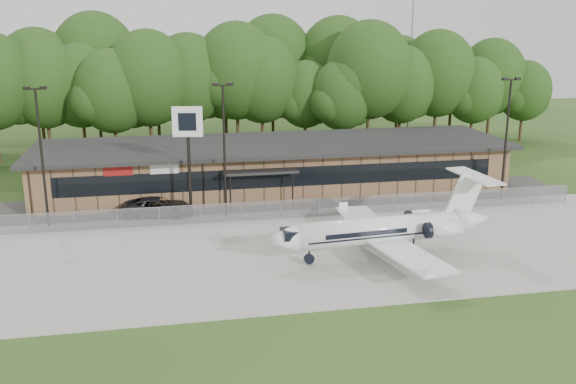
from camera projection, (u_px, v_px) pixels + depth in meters
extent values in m
plane|color=#284A1A|center=(349.00, 301.00, 34.66)|extent=(160.00, 160.00, 0.00)
cube|color=#9E9B93|center=(315.00, 250.00, 42.22)|extent=(64.00, 18.00, 0.08)
cube|color=#383835|center=(283.00, 202.00, 53.12)|extent=(50.00, 9.00, 0.06)
cube|color=brown|center=(273.00, 167.00, 56.87)|extent=(40.00, 10.00, 4.00)
cube|color=black|center=(284.00, 177.00, 52.03)|extent=(36.00, 0.08, 1.60)
cube|color=black|center=(274.00, 144.00, 55.83)|extent=(41.00, 11.50, 0.30)
cube|color=black|center=(260.00, 172.00, 50.93)|extent=(6.00, 1.60, 0.20)
cube|color=maroon|center=(118.00, 171.00, 49.30)|extent=(2.20, 0.06, 0.70)
cube|color=silver|center=(164.00, 169.00, 49.95)|extent=(2.20, 0.06, 0.70)
cube|color=gray|center=(294.00, 209.00, 48.67)|extent=(46.00, 0.03, 1.50)
cube|color=gray|center=(294.00, 200.00, 48.47)|extent=(46.00, 0.04, 0.04)
cylinder|color=gray|center=(412.00, 37.00, 80.94)|extent=(0.20, 0.20, 25.00)
cylinder|color=black|center=(42.00, 160.00, 45.63)|extent=(0.18, 0.18, 10.00)
cube|color=black|center=(35.00, 89.00, 44.31)|extent=(1.20, 0.12, 0.12)
cube|color=black|center=(26.00, 88.00, 44.19)|extent=(0.45, 0.30, 0.22)
cube|color=black|center=(43.00, 88.00, 44.39)|extent=(0.45, 0.30, 0.22)
cylinder|color=black|center=(224.00, 153.00, 48.05)|extent=(0.18, 0.18, 10.00)
cube|color=black|center=(223.00, 85.00, 46.73)|extent=(1.20, 0.12, 0.12)
cube|color=black|center=(215.00, 84.00, 46.61)|extent=(0.45, 0.30, 0.22)
cube|color=black|center=(230.00, 84.00, 46.81)|extent=(0.45, 0.30, 0.22)
cylinder|color=black|center=(506.00, 142.00, 52.33)|extent=(0.18, 0.18, 10.00)
cube|color=black|center=(511.00, 80.00, 51.01)|extent=(1.20, 0.12, 0.12)
cube|color=black|center=(505.00, 79.00, 50.88)|extent=(0.45, 0.30, 0.22)
cube|color=black|center=(518.00, 79.00, 51.09)|extent=(0.45, 0.30, 0.22)
cylinder|color=white|center=(378.00, 231.00, 40.29)|extent=(10.83, 2.60, 1.72)
cone|color=white|center=(279.00, 241.00, 38.59)|extent=(2.28, 1.89, 1.72)
cone|color=white|center=(470.00, 220.00, 41.97)|extent=(2.49, 1.91, 1.72)
cube|color=white|center=(410.00, 257.00, 37.27)|extent=(2.89, 6.61, 0.13)
cube|color=white|center=(364.00, 221.00, 43.84)|extent=(2.89, 6.61, 0.13)
cylinder|color=white|center=(443.00, 230.00, 40.02)|extent=(2.43, 1.16, 0.97)
cylinder|color=white|center=(423.00, 218.00, 42.51)|extent=(2.43, 1.16, 0.97)
cube|color=white|center=(464.00, 198.00, 41.43)|extent=(2.64, 0.37, 3.23)
cube|color=white|center=(475.00, 177.00, 41.25)|extent=(1.80, 5.03, 0.11)
cube|color=black|center=(291.00, 235.00, 38.71)|extent=(1.18, 1.37, 0.54)
cube|color=black|center=(404.00, 250.00, 41.18)|extent=(1.07, 2.64, 0.75)
cylinder|color=black|center=(309.00, 260.00, 39.47)|extent=(0.70, 0.70, 0.24)
imported|color=#313134|center=(157.00, 207.00, 49.28)|extent=(5.66, 3.27, 1.48)
cylinder|color=black|center=(189.00, 166.00, 48.08)|extent=(0.28, 0.28, 8.13)
cube|color=silver|center=(187.00, 122.00, 47.21)|extent=(2.25, 0.59, 2.23)
cube|color=black|center=(187.00, 122.00, 47.08)|extent=(1.31, 0.24, 1.32)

